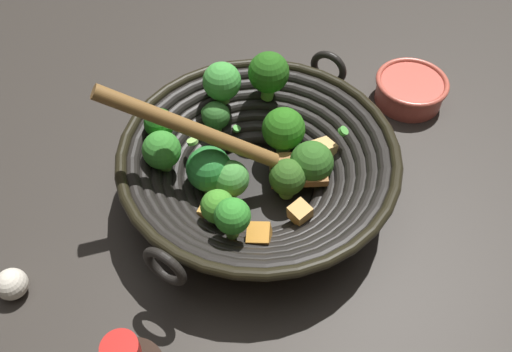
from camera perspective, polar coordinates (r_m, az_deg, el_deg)
The scene contains 4 objects.
ground_plane at distance 0.72m, azimuth 0.25°, elevation -1.66°, with size 4.00×4.00×0.00m, color #332D28.
wok at distance 0.68m, azimuth 0.08°, elevation 1.34°, with size 0.34×0.38×0.19m.
prep_bowl at distance 0.85m, azimuth 15.70°, elevation 8.65°, with size 0.11×0.11×0.04m.
garlic_bulb at distance 0.68m, azimuth -24.00°, elevation -10.20°, with size 0.04×0.04×0.04m, color silver.
Camera 1 is at (-0.15, 0.41, 0.57)m, focal length 38.59 mm.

